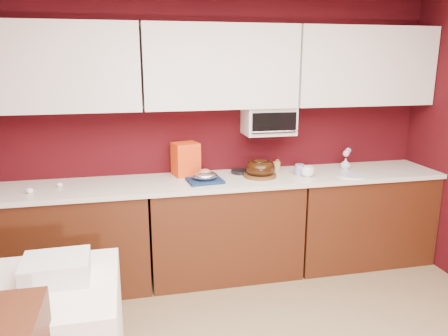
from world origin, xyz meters
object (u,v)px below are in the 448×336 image
at_px(bundt_cake, 260,168).
at_px(newspaper_stack, 56,269).
at_px(flower_vase, 345,163).
at_px(foil_ham_nest, 205,176).
at_px(coffee_mug, 307,171).
at_px(pandoro_box, 186,159).
at_px(toaster_oven, 269,120).
at_px(blue_jar, 300,170).

xyz_separation_m(bundt_cake, newspaper_stack, (-1.54, -1.27, -0.17)).
bearing_deg(flower_vase, foil_ham_nest, -173.30).
bearing_deg(coffee_mug, flower_vase, 22.45).
bearing_deg(foil_ham_nest, coffee_mug, -1.94).
bearing_deg(bundt_cake, foil_ham_nest, -173.63).
bearing_deg(foil_ham_nest, bundt_cake, 6.37).
distance_m(pandoro_box, flower_vase, 1.52).
bearing_deg(toaster_oven, foil_ham_nest, -159.64).
relative_size(toaster_oven, newspaper_stack, 1.29).
height_order(pandoro_box, blue_jar, pandoro_box).
distance_m(pandoro_box, newspaper_stack, 1.75).
bearing_deg(coffee_mug, pandoro_box, 164.47).
height_order(bundt_cake, foil_ham_nest, bundt_cake).
bearing_deg(toaster_oven, pandoro_box, 178.15).
bearing_deg(pandoro_box, flower_vase, -16.80).
bearing_deg(blue_jar, flower_vase, 13.47).
height_order(toaster_oven, pandoro_box, toaster_oven).
distance_m(toaster_oven, flower_vase, 0.87).
bearing_deg(flower_vase, bundt_cake, -173.11).
bearing_deg(blue_jar, coffee_mug, -57.46).
xyz_separation_m(bundt_cake, flower_vase, (0.88, 0.11, -0.02)).
relative_size(pandoro_box, blue_jar, 3.01).
distance_m(pandoro_box, coffee_mug, 1.09).
height_order(pandoro_box, coffee_mug, pandoro_box).
distance_m(foil_ham_nest, blue_jar, 0.87).
bearing_deg(newspaper_stack, flower_vase, 29.66).
bearing_deg(blue_jar, newspaper_stack, -146.64).
xyz_separation_m(toaster_oven, coffee_mug, (0.28, -0.27, -0.42)).
height_order(blue_jar, newspaper_stack, blue_jar).
distance_m(coffee_mug, newspaper_stack, 2.29).
bearing_deg(flower_vase, newspaper_stack, -150.34).
relative_size(toaster_oven, pandoro_box, 1.53).
xyz_separation_m(bundt_cake, blue_jar, (0.37, -0.02, -0.03)).
height_order(foil_ham_nest, pandoro_box, pandoro_box).
relative_size(toaster_oven, blue_jar, 4.60).
bearing_deg(newspaper_stack, coffee_mug, 31.26).
bearing_deg(flower_vase, coffee_mug, -157.55).
xyz_separation_m(toaster_oven, pandoro_box, (-0.76, 0.02, -0.33)).
height_order(toaster_oven, blue_jar, toaster_oven).
height_order(blue_jar, flower_vase, flower_vase).
bearing_deg(coffee_mug, bundt_cake, 167.95).
bearing_deg(pandoro_box, coffee_mug, -28.70).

